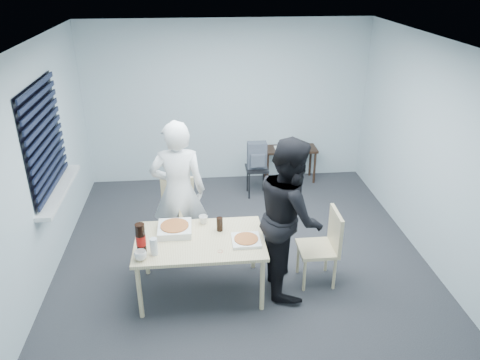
{
  "coord_description": "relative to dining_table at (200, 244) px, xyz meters",
  "views": [
    {
      "loc": [
        -0.5,
        -4.76,
        3.37
      ],
      "look_at": [
        -0.03,
        0.1,
        1.06
      ],
      "focal_mm": 35.0,
      "sensor_mm": 36.0,
      "label": 1
    }
  ],
  "objects": [
    {
      "name": "room",
      "position": [
        -1.68,
        0.9,
        0.83
      ],
      "size": [
        5.0,
        5.0,
        5.0
      ],
      "color": "#28282D",
      "rests_on": "ground"
    },
    {
      "name": "dining_table",
      "position": [
        0.0,
        0.0,
        0.0
      ],
      "size": [
        1.38,
        0.87,
        0.67
      ],
      "color": "beige",
      "rests_on": "ground"
    },
    {
      "name": "chair_far",
      "position": [
        -0.26,
        1.02,
        -0.1
      ],
      "size": [
        0.42,
        0.42,
        0.89
      ],
      "color": "beige",
      "rests_on": "ground"
    },
    {
      "name": "chair_right",
      "position": [
        1.4,
        0.05,
        -0.1
      ],
      "size": [
        0.42,
        0.42,
        0.89
      ],
      "color": "beige",
      "rests_on": "ground"
    },
    {
      "name": "person_white",
      "position": [
        -0.23,
        0.72,
        0.28
      ],
      "size": [
        0.65,
        0.42,
        1.77
      ],
      "primitive_type": "imported",
      "rotation": [
        0.0,
        0.0,
        3.14
      ],
      "color": "white",
      "rests_on": "ground"
    },
    {
      "name": "person_black",
      "position": [
        0.97,
        0.03,
        0.28
      ],
      "size": [
        0.47,
        0.86,
        1.77
      ],
      "primitive_type": "imported",
      "rotation": [
        0.0,
        0.0,
        1.57
      ],
      "color": "black",
      "rests_on": "ground"
    },
    {
      "name": "side_table",
      "position": [
        1.53,
        2.78,
        -0.12
      ],
      "size": [
        0.86,
        0.38,
        0.57
      ],
      "color": "black",
      "rests_on": "ground"
    },
    {
      "name": "stool",
      "position": [
        0.91,
        2.3,
        -0.25
      ],
      "size": [
        0.34,
        0.34,
        0.47
      ],
      "color": "black",
      "rests_on": "ground"
    },
    {
      "name": "backpack",
      "position": [
        0.91,
        2.28,
        0.06
      ],
      "size": [
        0.29,
        0.21,
        0.41
      ],
      "rotation": [
        0.0,
        0.0,
        0.34
      ],
      "color": "#585C65",
      "rests_on": "stool"
    },
    {
      "name": "pizza_box_a",
      "position": [
        -0.27,
        0.17,
        0.1
      ],
      "size": [
        0.36,
        0.36,
        0.09
      ],
      "rotation": [
        0.0,
        0.0,
        0.28
      ],
      "color": "white",
      "rests_on": "dining_table"
    },
    {
      "name": "pizza_box_b",
      "position": [
        0.49,
        -0.09,
        0.08
      ],
      "size": [
        0.3,
        0.3,
        0.04
      ],
      "rotation": [
        0.0,
        0.0,
        0.01
      ],
      "color": "white",
      "rests_on": "dining_table"
    },
    {
      "name": "mug_a",
      "position": [
        -0.59,
        -0.32,
        0.11
      ],
      "size": [
        0.17,
        0.17,
        0.1
      ],
      "primitive_type": "imported",
      "rotation": [
        0.0,
        0.0,
        0.52
      ],
      "color": "white",
      "rests_on": "dining_table"
    },
    {
      "name": "mug_b",
      "position": [
        0.05,
        0.33,
        0.11
      ],
      "size": [
        0.1,
        0.1,
        0.09
      ],
      "primitive_type": "imported",
      "color": "white",
      "rests_on": "dining_table"
    },
    {
      "name": "cola_glass",
      "position": [
        0.22,
        0.16,
        0.14
      ],
      "size": [
        0.08,
        0.08,
        0.16
      ],
      "primitive_type": "cylinder",
      "rotation": [
        0.0,
        0.0,
        -0.17
      ],
      "color": "black",
      "rests_on": "dining_table"
    },
    {
      "name": "soda_bottle",
      "position": [
        -0.59,
        -0.18,
        0.22
      ],
      "size": [
        0.1,
        0.1,
        0.33
      ],
      "rotation": [
        0.0,
        0.0,
        0.12
      ],
      "color": "black",
      "rests_on": "dining_table"
    },
    {
      "name": "plastic_cups",
      "position": [
        -0.46,
        -0.23,
        0.15
      ],
      "size": [
        0.1,
        0.1,
        0.18
      ],
      "primitive_type": "cylinder",
      "rotation": [
        0.0,
        0.0,
        -0.38
      ],
      "color": "silver",
      "rests_on": "dining_table"
    },
    {
      "name": "rubber_band",
      "position": [
        0.21,
        -0.25,
        0.06
      ],
      "size": [
        0.06,
        0.06,
        0.0
      ],
      "primitive_type": "torus",
      "rotation": [
        0.0,
        0.0,
        -0.09
      ],
      "color": "red",
      "rests_on": "dining_table"
    },
    {
      "name": "papers",
      "position": [
        1.38,
        2.76,
        -0.03
      ],
      "size": [
        0.27,
        0.33,
        0.0
      ],
      "primitive_type": "cube",
      "rotation": [
        0.0,
        0.0,
        0.2
      ],
      "color": "white",
      "rests_on": "side_table"
    },
    {
      "name": "black_box",
      "position": [
        1.75,
        2.81,
        -0.0
      ],
      "size": [
        0.16,
        0.13,
        0.06
      ],
      "primitive_type": "cube",
      "rotation": [
        0.0,
        0.0,
        -0.24
      ],
      "color": "black",
      "rests_on": "side_table"
    }
  ]
}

